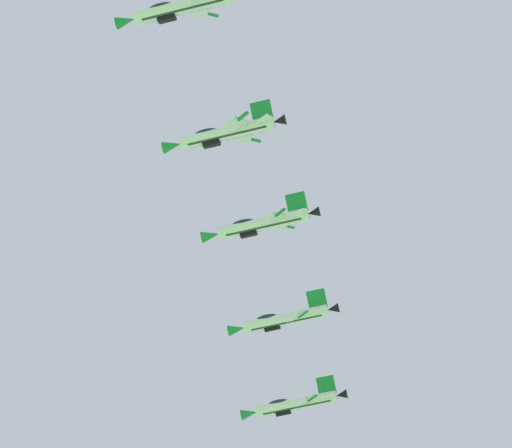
{
  "coord_description": "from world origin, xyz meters",
  "views": [
    {
      "loc": [
        -2.34,
        -7.47,
        1.63
      ],
      "look_at": [
        11.63,
        49.77,
        123.49
      ],
      "focal_mm": 71.45,
      "sensor_mm": 36.0,
      "label": 1
    }
  ],
  "objects_px": {
    "fighter_jet_left_wing": "(225,134)",
    "fighter_jet_left_outer": "(284,319)",
    "fighter_jet_right_wing": "(261,224)",
    "fighter_jet_right_outer": "(295,404)",
    "fighter_jet_lead": "(180,8)"
  },
  "relations": [
    {
      "from": "fighter_jet_lead",
      "to": "fighter_jet_right_outer",
      "type": "relative_size",
      "value": 1.0
    },
    {
      "from": "fighter_jet_lead",
      "to": "fighter_jet_left_outer",
      "type": "height_order",
      "value": "fighter_jet_left_outer"
    },
    {
      "from": "fighter_jet_lead",
      "to": "fighter_jet_right_wing",
      "type": "relative_size",
      "value": 1.0
    },
    {
      "from": "fighter_jet_left_wing",
      "to": "fighter_jet_right_outer",
      "type": "height_order",
      "value": "fighter_jet_right_outer"
    },
    {
      "from": "fighter_jet_left_wing",
      "to": "fighter_jet_right_outer",
      "type": "xyz_separation_m",
      "value": [
        19.64,
        40.0,
        3.12
      ]
    },
    {
      "from": "fighter_jet_lead",
      "to": "fighter_jet_right_wing",
      "type": "height_order",
      "value": "fighter_jet_lead"
    },
    {
      "from": "fighter_jet_left_wing",
      "to": "fighter_jet_right_wing",
      "type": "distance_m",
      "value": 13.5
    },
    {
      "from": "fighter_jet_right_wing",
      "to": "fighter_jet_right_outer",
      "type": "bearing_deg",
      "value": 4.71
    },
    {
      "from": "fighter_jet_lead",
      "to": "fighter_jet_right_wing",
      "type": "xyz_separation_m",
      "value": [
        16.2,
        25.02,
        -1.69
      ]
    },
    {
      "from": "fighter_jet_left_outer",
      "to": "fighter_jet_lead",
      "type": "bearing_deg",
      "value": 177.48
    },
    {
      "from": "fighter_jet_left_wing",
      "to": "fighter_jet_right_outer",
      "type": "distance_m",
      "value": 44.67
    },
    {
      "from": "fighter_jet_lead",
      "to": "fighter_jet_left_wing",
      "type": "height_order",
      "value": "fighter_jet_lead"
    },
    {
      "from": "fighter_jet_left_wing",
      "to": "fighter_jet_left_outer",
      "type": "relative_size",
      "value": 1.0
    },
    {
      "from": "fighter_jet_right_wing",
      "to": "fighter_jet_left_outer",
      "type": "xyz_separation_m",
      "value": [
        6.97,
        14.88,
        2.72
      ]
    },
    {
      "from": "fighter_jet_lead",
      "to": "fighter_jet_left_outer",
      "type": "xyz_separation_m",
      "value": [
        23.17,
        39.9,
        1.03
      ]
    }
  ]
}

